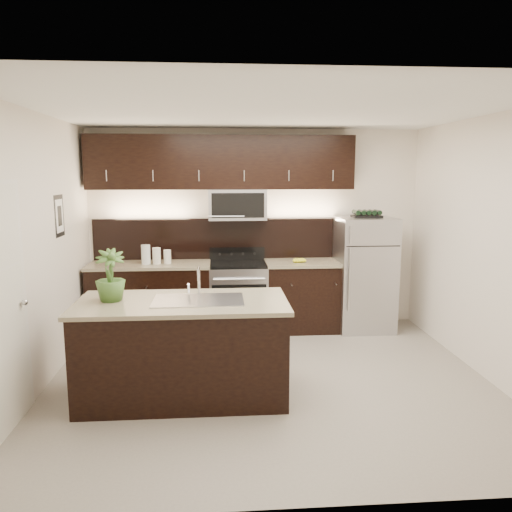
{
  "coord_description": "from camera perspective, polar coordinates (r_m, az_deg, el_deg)",
  "views": [
    {
      "loc": [
        -0.51,
        -4.84,
        2.11
      ],
      "look_at": [
        -0.1,
        0.55,
        1.21
      ],
      "focal_mm": 35.0,
      "sensor_mm": 36.0,
      "label": 1
    }
  ],
  "objects": [
    {
      "name": "room_walls",
      "position": [
        4.84,
        0.35,
        4.52
      ],
      "size": [
        4.52,
        4.02,
        2.71
      ],
      "color": "silver",
      "rests_on": "ground"
    },
    {
      "name": "counter_run",
      "position": [
        6.74,
        -3.8,
        -4.67
      ],
      "size": [
        3.51,
        0.65,
        0.94
      ],
      "color": "black",
      "rests_on": "ground"
    },
    {
      "name": "canisters",
      "position": [
        6.63,
        -11.57,
        0.07
      ],
      "size": [
        0.38,
        0.13,
        0.25
      ],
      "rotation": [
        0.0,
        0.0,
        0.08
      ],
      "color": "silver",
      "rests_on": "counter_run"
    },
    {
      "name": "french_press",
      "position": [
        6.78,
        10.02,
        0.25
      ],
      "size": [
        0.1,
        0.1,
        0.28
      ],
      "rotation": [
        0.0,
        0.0,
        0.18
      ],
      "color": "silver",
      "rests_on": "counter_run"
    },
    {
      "name": "wine_rack",
      "position": [
        6.79,
        12.54,
        4.69
      ],
      "size": [
        0.38,
        0.23,
        0.09
      ],
      "color": "black",
      "rests_on": "refrigerator"
    },
    {
      "name": "plant",
      "position": [
        4.79,
        -16.33,
        -2.14
      ],
      "size": [
        0.34,
        0.34,
        0.48
      ],
      "primitive_type": "imported",
      "rotation": [
        0.0,
        0.0,
        0.29
      ],
      "color": "#3E6629",
      "rests_on": "island"
    },
    {
      "name": "bananas",
      "position": [
        6.63,
        4.49,
        -0.49
      ],
      "size": [
        0.2,
        0.16,
        0.06
      ],
      "primitive_type": "ellipsoid",
      "rotation": [
        0.0,
        0.0,
        0.1
      ],
      "color": "yellow",
      "rests_on": "counter_run"
    },
    {
      "name": "island",
      "position": [
        4.84,
        -8.31,
        -10.45
      ],
      "size": [
        1.96,
        0.96,
        0.94
      ],
      "color": "black",
      "rests_on": "ground"
    },
    {
      "name": "sink_faucet",
      "position": [
        4.7,
        -6.61,
        -4.85
      ],
      "size": [
        0.84,
        0.5,
        0.28
      ],
      "color": "silver",
      "rests_on": "island"
    },
    {
      "name": "refrigerator",
      "position": [
        6.9,
        12.3,
        -2.02
      ],
      "size": [
        0.74,
        0.67,
        1.53
      ],
      "primitive_type": "cube",
      "color": "#B2B2B7",
      "rests_on": "ground"
    },
    {
      "name": "upper_fixtures",
      "position": [
        6.68,
        -3.74,
        9.67
      ],
      "size": [
        3.49,
        0.4,
        1.66
      ],
      "color": "black",
      "rests_on": "counter_run"
    },
    {
      "name": "ground",
      "position": [
        5.31,
        1.53,
        -13.99
      ],
      "size": [
        4.5,
        4.5,
        0.0
      ],
      "primitive_type": "plane",
      "color": "gray",
      "rests_on": "ground"
    }
  ]
}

